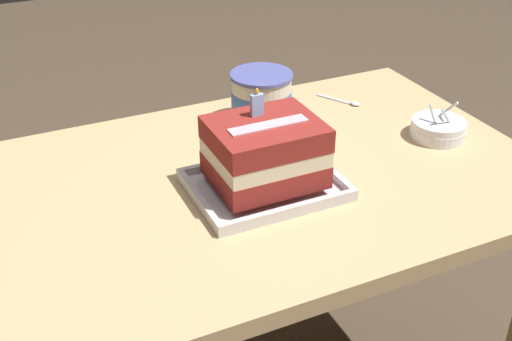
{
  "coord_description": "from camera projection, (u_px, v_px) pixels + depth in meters",
  "views": [
    {
      "loc": [
        -0.47,
        -1.04,
        1.37
      ],
      "look_at": [
        0.01,
        -0.03,
        0.71
      ],
      "focal_mm": 45.97,
      "sensor_mm": 36.0,
      "label": 1
    }
  ],
  "objects": [
    {
      "name": "birthday_cake",
      "position": [
        265.0,
        152.0,
        1.25
      ],
      "size": [
        0.21,
        0.17,
        0.18
      ],
      "color": "maroon",
      "rests_on": "foil_tray"
    },
    {
      "name": "bowl_stack",
      "position": [
        438.0,
        129.0,
        1.47
      ],
      "size": [
        0.12,
        0.12,
        0.09
      ],
      "color": "white",
      "rests_on": "dining_table"
    },
    {
      "name": "foil_tray",
      "position": [
        265.0,
        187.0,
        1.29
      ],
      "size": [
        0.29,
        0.22,
        0.02
      ],
      "color": "silver",
      "rests_on": "dining_table"
    },
    {
      "name": "serving_spoon_near_tray",
      "position": [
        347.0,
        102.0,
        1.64
      ],
      "size": [
        0.07,
        0.11,
        0.01
      ],
      "color": "silver",
      "rests_on": "dining_table"
    },
    {
      "name": "ice_cream_tub",
      "position": [
        261.0,
        99.0,
        1.51
      ],
      "size": [
        0.14,
        0.14,
        0.13
      ],
      "color": "silver",
      "rests_on": "dining_table"
    },
    {
      "name": "dining_table",
      "position": [
        248.0,
        215.0,
        1.38
      ],
      "size": [
        1.22,
        0.75,
        0.68
      ],
      "color": "tan",
      "rests_on": "ground_plane"
    }
  ]
}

